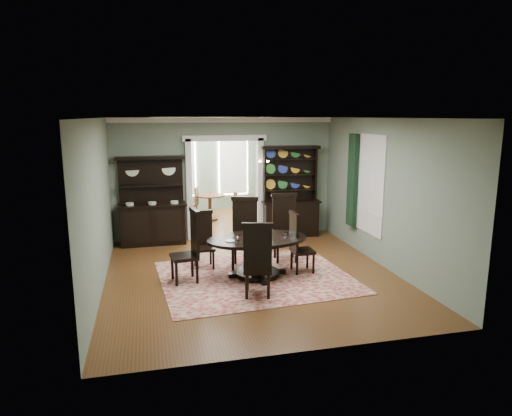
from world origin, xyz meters
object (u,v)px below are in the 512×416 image
Objects in this scene: dining_table at (257,249)px; parlor_table at (210,204)px; sideboard at (153,214)px; welsh_dresser at (290,203)px.

dining_table is 5.01m from parlor_table.
dining_table is at bearing -56.50° from sideboard.
dining_table reaches higher than parlor_table.
sideboard is 0.92× the size of welsh_dresser.
welsh_dresser is (3.45, -0.00, 0.10)m from sideboard.
welsh_dresser is at bearing 58.51° from dining_table.
dining_table is at bearing -87.40° from parlor_table.
welsh_dresser is 2.85m from parlor_table.
dining_table is 2.43× the size of parlor_table.
dining_table is at bearing -116.01° from welsh_dresser.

